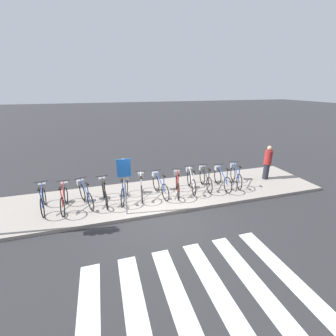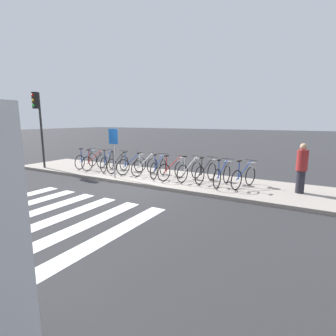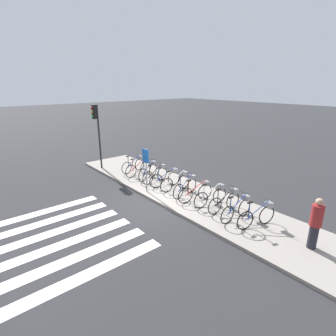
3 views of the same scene
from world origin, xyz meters
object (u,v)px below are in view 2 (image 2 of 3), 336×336
object	(u,v)px
parked_bicycle_9	(207,170)
pedestrian	(302,167)
parked_bicycle_2	(109,161)
parked_bicycle_5	(146,164)
parked_bicycle_6	(159,166)
parked_bicycle_10	(223,173)
sign_post	(114,145)
parked_bicycle_0	(88,159)
parked_bicycle_8	(191,169)
parked_bicycle_11	(245,175)
parked_bicycle_7	(174,168)
parked_bicycle_3	(119,162)
parked_bicycle_4	(133,163)
traffic_light	(38,114)
parked_bicycle_1	(96,160)

from	to	relation	value
parked_bicycle_9	pedestrian	world-z (taller)	pedestrian
parked_bicycle_2	parked_bicycle_5	distance (m)	2.09
parked_bicycle_9	pedestrian	xyz separation A→B (m)	(3.16, 0.05, 0.40)
parked_bicycle_5	pedestrian	world-z (taller)	pedestrian
parked_bicycle_6	parked_bicycle_10	bearing A→B (deg)	-1.61
parked_bicycle_6	sign_post	distance (m)	2.04
parked_bicycle_9	parked_bicycle_0	bearing A→B (deg)	-179.37
sign_post	parked_bicycle_6	bearing A→B (deg)	37.42
parked_bicycle_5	parked_bicycle_8	world-z (taller)	same
parked_bicycle_2	parked_bicycle_11	world-z (taller)	same
parked_bicycle_11	pedestrian	bearing A→B (deg)	4.32
parked_bicycle_0	parked_bicycle_9	world-z (taller)	same
parked_bicycle_9	parked_bicycle_5	bearing A→B (deg)	-179.40
parked_bicycle_2	parked_bicycle_7	size ratio (longest dim) A/B	0.98
parked_bicycle_3	parked_bicycle_4	distance (m)	0.77
parked_bicycle_8	traffic_light	size ratio (longest dim) A/B	0.44
parked_bicycle_3	parked_bicycle_7	size ratio (longest dim) A/B	1.03
parked_bicycle_6	sign_post	size ratio (longest dim) A/B	0.81
parked_bicycle_3	parked_bicycle_10	world-z (taller)	same
parked_bicycle_9	parked_bicycle_11	distance (m)	1.44
parked_bicycle_7	parked_bicycle_8	size ratio (longest dim) A/B	0.98
parked_bicycle_6	parked_bicycle_9	distance (m)	2.05
parked_bicycle_5	parked_bicycle_0	bearing A→B (deg)	-179.34
parked_bicycle_1	parked_bicycle_8	world-z (taller)	same
parked_bicycle_1	parked_bicycle_7	world-z (taller)	same
parked_bicycle_8	parked_bicycle_10	xyz separation A→B (m)	(1.35, -0.17, 0.00)
parked_bicycle_2	parked_bicycle_6	xyz separation A→B (m)	(2.81, -0.03, 0.00)
parked_bicycle_8	sign_post	world-z (taller)	sign_post
sign_post	traffic_light	bearing A→B (deg)	-179.39
parked_bicycle_8	parked_bicycle_4	bearing A→B (deg)	-178.76
parked_bicycle_8	parked_bicycle_7	bearing A→B (deg)	-165.25
parked_bicycle_3	parked_bicycle_6	size ratio (longest dim) A/B	1.01
parked_bicycle_6	sign_post	bearing A→B (deg)	-142.58
parked_bicycle_1	parked_bicycle_4	bearing A→B (deg)	2.92
parked_bicycle_4	parked_bicycle_9	distance (m)	3.41
parked_bicycle_11	parked_bicycle_7	bearing A→B (deg)	-177.53
traffic_light	parked_bicycle_11	bearing A→B (deg)	7.19
parked_bicycle_2	pedestrian	bearing A→B (deg)	1.05
traffic_light	sign_post	distance (m)	4.74
parked_bicycle_3	sign_post	xyz separation A→B (m)	(0.68, -1.10, 0.92)
traffic_light	parked_bicycle_10	bearing A→B (deg)	7.04
parked_bicycle_10	traffic_light	size ratio (longest dim) A/B	0.45
parked_bicycle_2	sign_post	world-z (taller)	sign_post
parked_bicycle_0	parked_bicycle_1	bearing A→B (deg)	-9.98
parked_bicycle_9	sign_post	xyz separation A→B (m)	(-3.50, -1.23, 0.92)
parked_bicycle_5	parked_bicycle_7	xyz separation A→B (m)	(1.44, -0.17, 0.00)
parked_bicycle_2	pedestrian	distance (m)	8.03
parked_bicycle_7	parked_bicycle_9	size ratio (longest dim) A/B	0.98
sign_post	parked_bicycle_7	bearing A→B (deg)	25.36
parked_bicycle_7	parked_bicycle_3	bearing A→B (deg)	178.64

